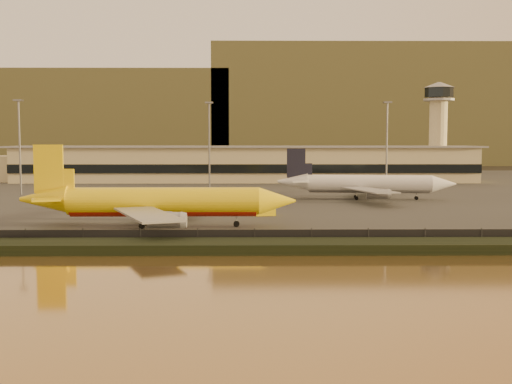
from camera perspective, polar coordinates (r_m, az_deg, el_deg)
ground at (r=103.13m, az=-1.31°, el=-3.67°), size 900.00×900.00×0.00m
embankment at (r=86.23m, az=-1.45°, el=-4.85°), size 320.00×7.00×1.40m
tarmac at (r=197.60m, az=-0.99°, el=0.36°), size 320.00×220.00×0.20m
perimeter_fence at (r=90.08m, az=-1.41°, el=-4.06°), size 300.00×0.05×2.20m
terminal_building at (r=228.29m, az=-4.59°, el=2.47°), size 202.00×25.00×12.60m
control_tower at (r=243.06m, az=15.90°, el=6.07°), size 11.20×11.20×35.50m
apron_light_masts at (r=177.57m, az=3.83°, el=4.90°), size 152.20×12.20×25.40m
distant_hills at (r=442.88m, az=-3.50°, el=6.79°), size 470.00×160.00×70.00m
dhl_cargo_jet at (r=109.54m, az=-8.65°, el=-0.94°), size 46.53×45.77×13.95m
white_narrowbody_jet at (r=160.87m, az=9.73°, el=0.68°), size 43.85×42.55×12.59m
gse_vehicle_yellow at (r=125.02m, az=0.66°, el=-1.64°), size 4.83×2.85×2.04m
gse_vehicle_white at (r=139.60m, az=-13.11°, el=-1.10°), size 4.87×2.93×2.05m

